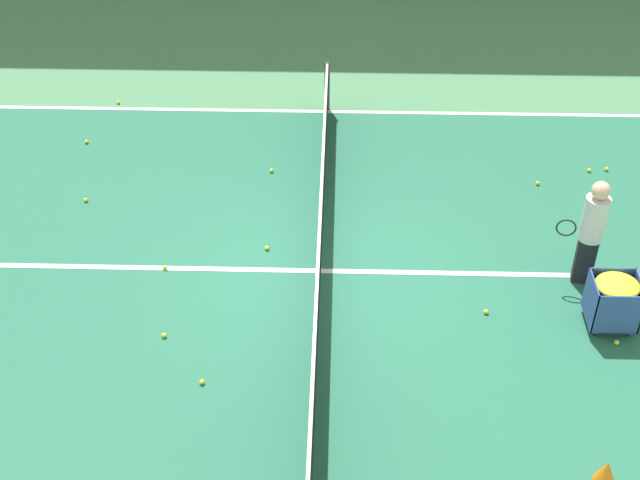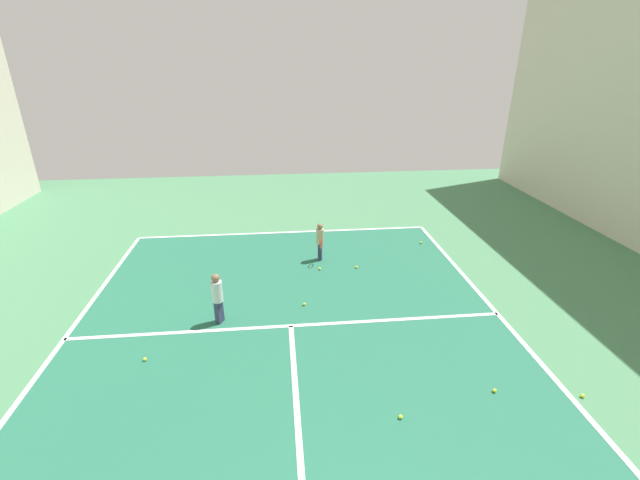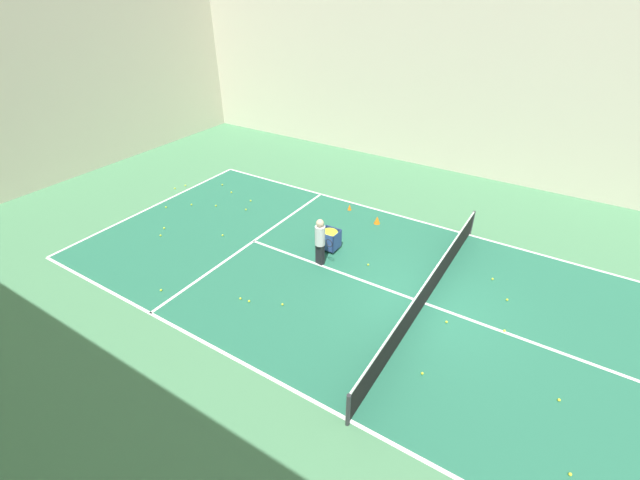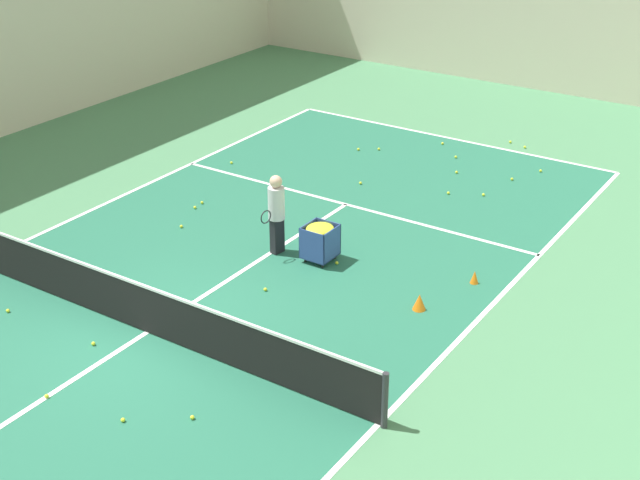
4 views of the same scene
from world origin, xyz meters
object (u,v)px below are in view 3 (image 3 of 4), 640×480
(training_cone_0, at_px, (350,207))
(training_cone_1, at_px, (377,220))
(tennis_net, at_px, (427,290))
(coach_at_net, at_px, (320,239))
(ball_cart, at_px, (330,236))

(training_cone_0, xyz_separation_m, training_cone_1, (-0.43, -1.47, 0.03))
(tennis_net, distance_m, training_cone_0, 6.28)
(coach_at_net, bearing_deg, training_cone_1, 92.00)
(training_cone_0, relative_size, training_cone_1, 0.83)
(ball_cart, bearing_deg, tennis_net, -104.61)
(ball_cart, xyz_separation_m, training_cone_1, (2.59, -0.62, -0.40))
(tennis_net, distance_m, training_cone_1, 4.93)
(tennis_net, bearing_deg, training_cone_1, 42.61)
(coach_at_net, xyz_separation_m, ball_cart, (0.93, 0.19, -0.42))
(tennis_net, bearing_deg, coach_at_net, 88.54)
(ball_cart, xyz_separation_m, training_cone_0, (3.01, 0.85, -0.43))
(coach_at_net, bearing_deg, training_cone_0, 113.75)
(ball_cart, bearing_deg, coach_at_net, -168.76)
(coach_at_net, height_order, training_cone_1, coach_at_net)
(ball_cart, distance_m, training_cone_1, 2.69)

